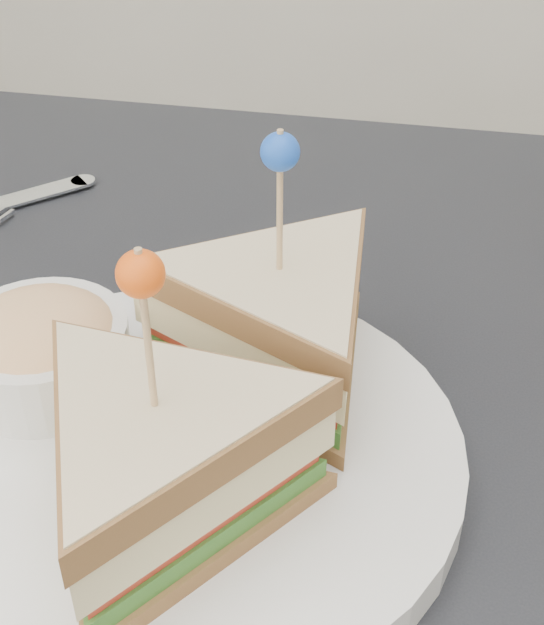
{
  "coord_description": "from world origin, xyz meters",
  "views": [
    {
      "loc": [
        0.09,
        -0.38,
        1.09
      ],
      "look_at": [
        0.01,
        0.01,
        0.8
      ],
      "focal_mm": 50.0,
      "sensor_mm": 36.0,
      "label": 1
    }
  ],
  "objects": [
    {
      "name": "table",
      "position": [
        0.0,
        0.0,
        0.67
      ],
      "size": [
        0.8,
        0.8,
        0.75
      ],
      "color": "black",
      "rests_on": "ground"
    },
    {
      "name": "plate_meal",
      "position": [
        -0.01,
        -0.07,
        0.8
      ],
      "size": [
        0.38,
        0.38,
        0.17
      ],
      "rotation": [
        0.0,
        0.0,
        0.41
      ],
      "color": "white",
      "rests_on": "table"
    }
  ]
}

